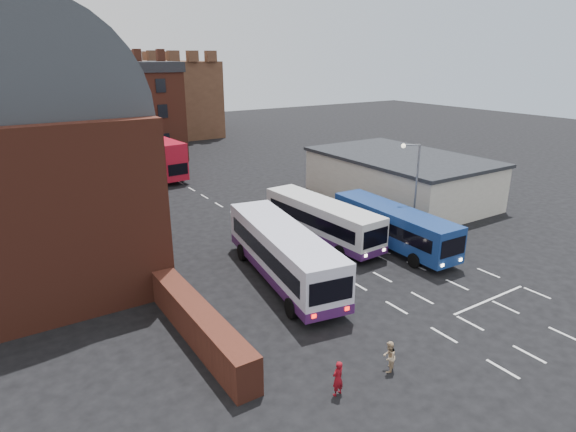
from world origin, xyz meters
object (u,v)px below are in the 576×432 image
street_lamp (413,182)px  pedestrian_red (338,378)px  bus_white_inbound (322,218)px  bus_blue (393,224)px  pedestrian_beige (389,357)px  bus_white_outbound (283,250)px  bus_red_double (157,156)px

street_lamp → pedestrian_red: size_ratio=4.61×
bus_white_inbound → street_lamp: 7.08m
bus_blue → pedestrian_beige: bus_blue is taller
bus_white_outbound → pedestrian_beige: size_ratio=8.64×
bus_white_outbound → bus_blue: 9.32m
bus_blue → street_lamp: size_ratio=1.49×
bus_red_double → street_lamp: (9.38, -29.00, 2.00)m
bus_white_inbound → bus_white_outbound: bearing=31.5°
bus_white_outbound → street_lamp: 11.95m
bus_blue → pedestrian_beige: size_ratio=7.47×
bus_blue → pedestrian_beige: bearing=46.7°
bus_blue → pedestrian_red: bus_blue is taller
street_lamp → pedestrian_red: (-15.46, -10.83, -3.52)m
street_lamp → pedestrian_beige: bearing=-139.4°
pedestrian_red → pedestrian_beige: 2.81m
bus_white_outbound → bus_white_inbound: (5.92, 4.06, -0.20)m
bus_blue → bus_white_outbound: bearing=3.3°
bus_blue → street_lamp: (2.37, 0.61, 2.59)m
bus_red_double → bus_blue: bearing=99.1°
bus_red_double → pedestrian_red: bearing=77.1°
pedestrian_beige → bus_white_inbound: bearing=-148.9°
bus_white_outbound → pedestrian_beige: bus_white_outbound is taller
street_lamp → pedestrian_beige: street_lamp is taller
bus_red_double → pedestrian_beige: 39.99m
bus_blue → pedestrian_beige: 14.53m
bus_white_inbound → bus_blue: bus_white_inbound is taller
pedestrian_beige → street_lamp: bearing=-172.2°
bus_white_outbound → pedestrian_beige: bearing=-86.0°
bus_white_inbound → bus_red_double: size_ratio=0.99×
bus_blue → bus_red_double: bus_red_double is taller
bus_blue → bus_red_double: size_ratio=0.97×
bus_white_inbound → bus_red_double: 26.04m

